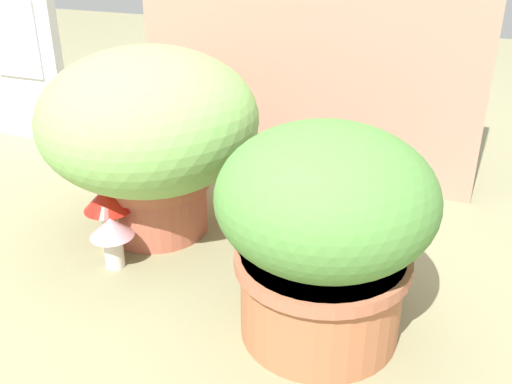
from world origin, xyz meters
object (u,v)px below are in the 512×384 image
at_px(leafy_planter, 324,228).
at_px(mushroom_ornament_red, 108,204).
at_px(cat, 316,203).
at_px(grass_planter, 150,129).
at_px(mushroom_ornament_pink, 112,233).

height_order(leafy_planter, mushroom_ornament_red, leafy_planter).
relative_size(leafy_planter, cat, 1.27).
bearing_deg(grass_planter, mushroom_ornament_pink, -90.71).
height_order(grass_planter, mushroom_ornament_pink, grass_planter).
bearing_deg(mushroom_ornament_red, leafy_planter, -11.47).
xyz_separation_m(grass_planter, mushroom_ornament_pink, (-0.00, -0.19, -0.18)).
relative_size(grass_planter, leafy_planter, 1.25).
distance_m(grass_planter, leafy_planter, 0.54).
xyz_separation_m(cat, mushroom_ornament_pink, (-0.40, -0.24, -0.04)).
bearing_deg(cat, grass_planter, -172.86).
height_order(grass_planter, cat, grass_planter).
height_order(grass_planter, leafy_planter, grass_planter).
bearing_deg(grass_planter, cat, 7.14).
bearing_deg(mushroom_ornament_pink, grass_planter, 89.29).
height_order(leafy_planter, cat, leafy_planter).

